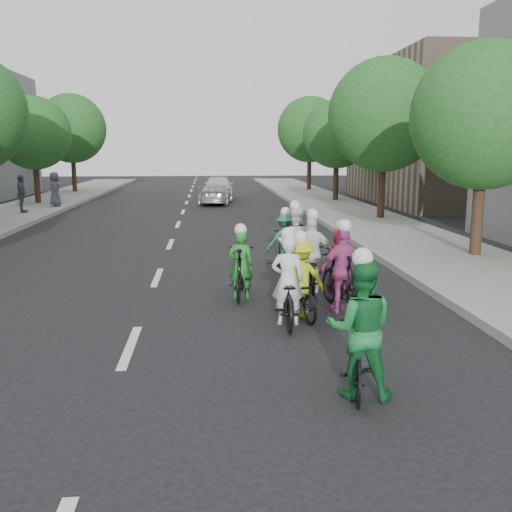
{
  "coord_description": "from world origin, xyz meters",
  "views": [
    {
      "loc": [
        1.27,
        -8.74,
        3.08
      ],
      "look_at": [
        2.2,
        2.32,
        1.0
      ],
      "focal_mm": 40.0,
      "sensor_mm": 36.0,
      "label": 1
    }
  ],
  "objects": [
    {
      "name": "ground",
      "position": [
        0.0,
        0.0,
        0.0
      ],
      "size": [
        120.0,
        120.0,
        0.0
      ],
      "primitive_type": "plane",
      "color": "black",
      "rests_on": "ground"
    },
    {
      "name": "sidewalk_right",
      "position": [
        8.0,
        10.0,
        0.07
      ],
      "size": [
        4.0,
        80.0,
        0.15
      ],
      "primitive_type": "cube",
      "color": "gray",
      "rests_on": "ground"
    },
    {
      "name": "curb_right",
      "position": [
        6.05,
        10.0,
        0.09
      ],
      "size": [
        0.18,
        80.0,
        0.18
      ],
      "primitive_type": "cube",
      "color": "#999993",
      "rests_on": "ground"
    },
    {
      "name": "bldg_se",
      "position": [
        16.0,
        24.0,
        4.0
      ],
      "size": [
        10.0,
        14.0,
        8.0
      ],
      "primitive_type": "cube",
      "color": "gray",
      "rests_on": "ground"
    },
    {
      "name": "tree_l_4",
      "position": [
        -8.2,
        24.0,
        3.96
      ],
      "size": [
        4.0,
        4.0,
        5.97
      ],
      "color": "black",
      "rests_on": "ground"
    },
    {
      "name": "tree_l_5",
      "position": [
        -8.2,
        33.0,
        4.52
      ],
      "size": [
        4.8,
        4.8,
        6.93
      ],
      "color": "black",
      "rests_on": "ground"
    },
    {
      "name": "tree_r_0",
      "position": [
        8.8,
        6.6,
        3.96
      ],
      "size": [
        4.0,
        4.0,
        5.97
      ],
      "color": "black",
      "rests_on": "ground"
    },
    {
      "name": "tree_r_1",
      "position": [
        8.8,
        15.6,
        4.52
      ],
      "size": [
        4.8,
        4.8,
        6.93
      ],
      "color": "black",
      "rests_on": "ground"
    },
    {
      "name": "tree_r_2",
      "position": [
        8.8,
        24.6,
        3.96
      ],
      "size": [
        4.0,
        4.0,
        5.97
      ],
      "color": "black",
      "rests_on": "ground"
    },
    {
      "name": "tree_r_3",
      "position": [
        8.8,
        33.6,
        4.52
      ],
      "size": [
        4.8,
        4.8,
        6.93
      ],
      "color": "black",
      "rests_on": "ground"
    },
    {
      "name": "cyclist_0",
      "position": [
        2.65,
        1.08,
        0.58
      ],
      "size": [
        0.81,
        1.99,
        1.75
      ],
      "rotation": [
        0.0,
        0.0,
        3.07
      ],
      "color": "black",
      "rests_on": "ground"
    },
    {
      "name": "cyclist_1",
      "position": [
        3.13,
        -2.05,
        0.73
      ],
      "size": [
        0.97,
        1.61,
        1.91
      ],
      "rotation": [
        0.0,
        0.0,
        2.94
      ],
      "color": "black",
      "rests_on": "ground"
    },
    {
      "name": "cyclist_2",
      "position": [
        2.92,
        1.38,
        0.6
      ],
      "size": [
        1.05,
        1.76,
        1.64
      ],
      "rotation": [
        0.0,
        0.0,
        3.34
      ],
      "color": "black",
      "rests_on": "ground"
    },
    {
      "name": "cyclist_3",
      "position": [
        3.82,
        1.74,
        0.67
      ],
      "size": [
        1.03,
        1.96,
        1.8
      ],
      "rotation": [
        0.0,
        0.0,
        3.34
      ],
      "color": "black",
      "rests_on": "ground"
    },
    {
      "name": "cyclist_4",
      "position": [
        4.13,
        3.28,
        0.55
      ],
      "size": [
        0.88,
        1.78,
        1.6
      ],
      "rotation": [
        0.0,
        0.0,
        2.97
      ],
      "color": "black",
      "rests_on": "ground"
    },
    {
      "name": "cyclist_5",
      "position": [
        1.92,
        2.92,
        0.59
      ],
      "size": [
        0.74,
        1.87,
        1.59
      ],
      "rotation": [
        0.0,
        0.0,
        3.02
      ],
      "color": "black",
      "rests_on": "ground"
    },
    {
      "name": "cyclist_6",
      "position": [
        3.33,
        4.74,
        0.67
      ],
      "size": [
        0.88,
        1.87,
        1.89
      ],
      "rotation": [
        0.0,
        0.0,
        3.08
      ],
      "color": "black",
      "rests_on": "ground"
    },
    {
      "name": "cyclist_7",
      "position": [
        3.28,
        6.03,
        0.62
      ],
      "size": [
        0.96,
        1.67,
        1.6
      ],
      "rotation": [
        0.0,
        0.0,
        3.19
      ],
      "color": "black",
      "rests_on": "ground"
    },
    {
      "name": "cyclist_8",
      "position": [
        3.5,
        3.33,
        0.63
      ],
      "size": [
        1.03,
        1.83,
        1.83
      ],
      "rotation": [
        0.0,
        0.0,
        3.02
      ],
      "color": "black",
      "rests_on": "ground"
    },
    {
      "name": "follow_car_lead",
      "position": [
        1.73,
        23.93,
        0.59
      ],
      "size": [
        2.19,
        4.27,
        1.19
      ],
      "primitive_type": "imported",
      "rotation": [
        0.0,
        0.0,
        3.01
      ],
      "color": "#BBBBC0",
      "rests_on": "ground"
    },
    {
      "name": "follow_car_trail",
      "position": [
        1.93,
        27.3,
        0.76
      ],
      "size": [
        1.98,
        4.54,
        1.52
      ],
      "primitive_type": "imported",
      "rotation": [
        0.0,
        0.0,
        3.1
      ],
      "color": "silver",
      "rests_on": "ground"
    },
    {
      "name": "spectator_1",
      "position": [
        -7.46,
        18.87,
        1.04
      ],
      "size": [
        0.57,
        1.09,
        1.77
      ],
      "primitive_type": "imported",
      "rotation": [
        0.0,
        0.0,
        1.71
      ],
      "color": "#535461",
      "rests_on": "sidewalk_left"
    },
    {
      "name": "spectator_2",
      "position": [
        -6.68,
        21.81,
        1.04
      ],
      "size": [
        0.78,
        0.99,
        1.78
      ],
      "primitive_type": "imported",
      "rotation": [
        0.0,
        0.0,
        1.84
      ],
      "color": "#484954",
      "rests_on": "sidewalk_left"
    }
  ]
}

